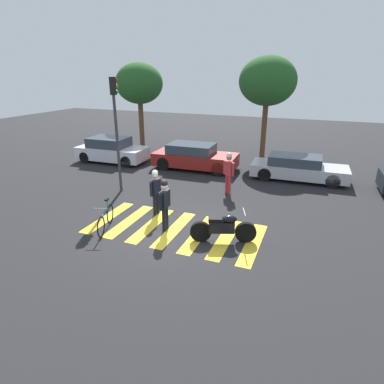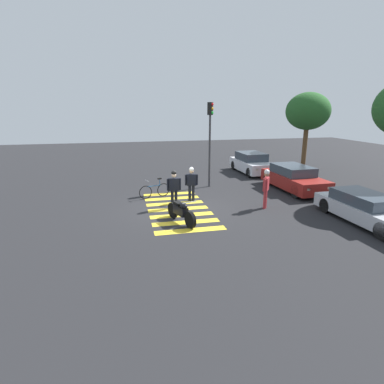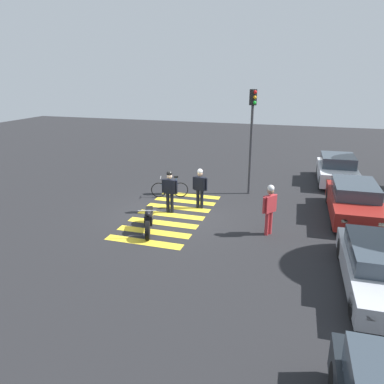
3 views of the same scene
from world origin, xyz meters
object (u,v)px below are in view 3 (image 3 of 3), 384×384
at_px(car_silver_sedan, 378,268).
at_px(traffic_light_pole, 252,126).
at_px(officer_on_foot, 170,189).
at_px(car_white_van, 337,170).
at_px(car_maroon_wagon, 354,201).
at_px(police_motorcycle, 149,219).
at_px(leaning_bicycle, 170,189).
at_px(pedestrian_bystander, 270,206).
at_px(officer_by_motorcycle, 200,186).

height_order(car_silver_sedan, traffic_light_pole, traffic_light_pole).
relative_size(officer_on_foot, traffic_light_pole, 0.37).
distance_m(car_white_van, car_maroon_wagon, 5.14).
height_order(police_motorcycle, leaning_bicycle, police_motorcycle).
distance_m(pedestrian_bystander, car_maroon_wagon, 4.16).
bearing_deg(car_maroon_wagon, pedestrian_bystander, -47.78).
bearing_deg(police_motorcycle, car_white_van, 142.27).
xyz_separation_m(police_motorcycle, pedestrian_bystander, (-1.01, 4.20, 0.62)).
relative_size(pedestrian_bystander, car_maroon_wagon, 0.40).
bearing_deg(car_white_van, leaning_bicycle, -56.61).
relative_size(police_motorcycle, officer_by_motorcycle, 1.16).
bearing_deg(leaning_bicycle, car_silver_sedan, 55.24).
bearing_deg(traffic_light_pole, pedestrian_bystander, 17.30).
distance_m(pedestrian_bystander, car_white_van, 8.36).
distance_m(police_motorcycle, car_maroon_wagon, 8.20).
bearing_deg(traffic_light_pole, car_silver_sedan, 32.44).
xyz_separation_m(leaning_bicycle, traffic_light_pole, (-1.66, 3.44, 2.84)).
xyz_separation_m(officer_on_foot, officer_by_motorcycle, (-0.89, 1.03, -0.04)).
distance_m(car_maroon_wagon, car_silver_sedan, 5.45).
relative_size(police_motorcycle, pedestrian_bystander, 1.08).
relative_size(police_motorcycle, leaning_bicycle, 1.22).
bearing_deg(traffic_light_pole, car_white_van, 128.91).
distance_m(leaning_bicycle, traffic_light_pole, 4.76).
bearing_deg(pedestrian_bystander, officer_by_motorcycle, -121.53).
height_order(police_motorcycle, officer_on_foot, officer_on_foot).
distance_m(police_motorcycle, car_white_van, 11.28).
height_order(officer_on_foot, car_maroon_wagon, officer_on_foot).
height_order(leaning_bicycle, officer_on_foot, officer_on_foot).
bearing_deg(car_white_van, traffic_light_pole, -51.09).
xyz_separation_m(car_white_van, car_silver_sedan, (10.57, 0.48, -0.09)).
bearing_deg(pedestrian_bystander, car_silver_sedan, 50.00).
relative_size(leaning_bicycle, officer_on_foot, 0.92).
height_order(officer_by_motorcycle, pedestrian_bystander, pedestrian_bystander).
relative_size(pedestrian_bystander, traffic_light_pole, 0.38).
xyz_separation_m(police_motorcycle, traffic_light_pole, (-5.59, 2.78, 2.76)).
distance_m(pedestrian_bystander, traffic_light_pole, 5.25).
xyz_separation_m(car_white_van, car_maroon_wagon, (5.12, 0.37, -0.01)).
bearing_deg(police_motorcycle, officer_by_motorcycle, 159.61).
height_order(police_motorcycle, car_silver_sedan, car_silver_sedan).
bearing_deg(officer_on_foot, police_motorcycle, -1.52).
bearing_deg(officer_on_foot, car_white_van, 135.13).
height_order(pedestrian_bystander, car_white_van, pedestrian_bystander).
height_order(leaning_bicycle, officer_by_motorcycle, officer_by_motorcycle).
xyz_separation_m(police_motorcycle, officer_on_foot, (-2.04, 0.05, 0.57)).
distance_m(car_white_van, car_silver_sedan, 10.58).
bearing_deg(police_motorcycle, traffic_light_pole, 153.57).
distance_m(police_motorcycle, officer_on_foot, 2.12).
bearing_deg(officer_by_motorcycle, leaning_bicycle, -119.86).
xyz_separation_m(leaning_bicycle, car_maroon_wagon, (0.14, 7.93, 0.29)).
height_order(officer_by_motorcycle, car_white_van, officer_by_motorcycle).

